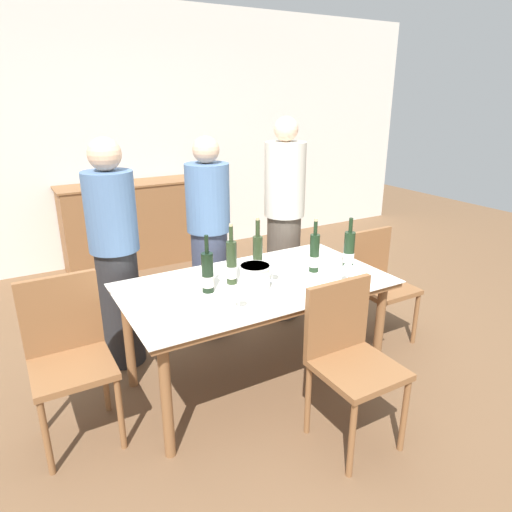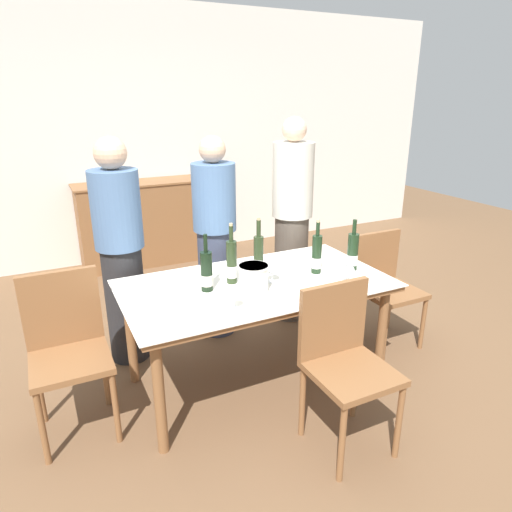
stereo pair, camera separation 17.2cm
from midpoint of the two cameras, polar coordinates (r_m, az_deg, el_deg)
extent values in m
plane|color=brown|center=(3.25, -1.57, -15.22)|extent=(12.00, 12.00, 0.00)
cube|color=silver|center=(5.45, -17.04, 14.03)|extent=(8.00, 0.10, 2.80)
cube|color=brown|center=(5.32, -16.28, 3.64)|extent=(1.44, 0.44, 0.92)
cube|color=brown|center=(5.21, -16.77, 8.60)|extent=(1.48, 0.46, 0.02)
cylinder|color=brown|center=(2.55, -13.10, -17.41)|extent=(0.06, 0.06, 0.68)
cylinder|color=brown|center=(3.20, 13.62, -9.22)|extent=(0.06, 0.06, 0.68)
cylinder|color=brown|center=(3.15, -17.15, -10.05)|extent=(0.06, 0.06, 0.68)
cylinder|color=brown|center=(3.70, 5.91, -4.65)|extent=(0.06, 0.06, 0.68)
cube|color=brown|center=(2.90, -1.70, -3.81)|extent=(1.65, 0.89, 0.04)
cube|color=white|center=(2.89, -1.70, -3.43)|extent=(1.68, 0.92, 0.01)
cylinder|color=white|center=(2.73, -1.92, -2.86)|extent=(0.18, 0.18, 0.17)
cylinder|color=white|center=(2.70, -1.94, -1.32)|extent=(0.19, 0.19, 0.01)
cylinder|color=#28381E|center=(2.92, -1.47, -0.18)|extent=(0.06, 0.06, 0.28)
cylinder|color=white|center=(2.95, -1.46, -1.30)|extent=(0.06, 0.06, 0.08)
cylinder|color=#28381E|center=(2.87, -1.50, 3.46)|extent=(0.03, 0.03, 0.11)
cylinder|color=tan|center=(2.85, -1.51, 4.65)|extent=(0.02, 0.02, 0.02)
cylinder|color=black|center=(2.75, -7.86, -2.10)|extent=(0.07, 0.07, 0.25)
cylinder|color=silver|center=(2.77, -7.80, -3.14)|extent=(0.07, 0.07, 0.07)
cylinder|color=black|center=(2.69, -8.03, 1.45)|extent=(0.02, 0.02, 0.11)
cylinder|color=black|center=(3.16, 10.03, 0.75)|extent=(0.07, 0.07, 0.25)
cylinder|color=white|center=(3.17, 9.97, -0.19)|extent=(0.07, 0.07, 0.07)
cylinder|color=black|center=(3.11, 10.22, 3.80)|extent=(0.03, 0.03, 0.10)
cylinder|color=#28381E|center=(2.85, -4.80, -0.87)|extent=(0.07, 0.07, 0.27)
cylinder|color=white|center=(2.87, -4.77, -2.00)|extent=(0.07, 0.07, 0.08)
cylinder|color=#28381E|center=(2.79, -4.91, 2.73)|extent=(0.03, 0.03, 0.10)
cylinder|color=tan|center=(2.77, -4.94, 3.86)|extent=(0.02, 0.02, 0.02)
cylinder|color=black|center=(3.05, 5.72, 0.34)|extent=(0.06, 0.06, 0.26)
cylinder|color=white|center=(3.07, 5.68, -0.66)|extent=(0.07, 0.07, 0.07)
cylinder|color=black|center=(2.99, 5.83, 3.49)|extent=(0.02, 0.02, 0.09)
cylinder|color=tan|center=(2.98, 5.87, 4.48)|extent=(0.02, 0.02, 0.02)
cylinder|color=white|center=(2.91, 0.29, -3.16)|extent=(0.06, 0.06, 0.00)
cylinder|color=white|center=(2.90, 0.29, -2.54)|extent=(0.01, 0.01, 0.06)
sphere|color=white|center=(2.88, 0.30, -1.43)|extent=(0.08, 0.08, 0.08)
cylinder|color=white|center=(2.55, -4.10, -6.70)|extent=(0.07, 0.07, 0.00)
cylinder|color=white|center=(2.53, -4.12, -5.85)|extent=(0.01, 0.01, 0.08)
sphere|color=white|center=(2.50, -4.16, -4.54)|extent=(0.07, 0.07, 0.07)
cylinder|color=white|center=(2.94, 9.68, -3.24)|extent=(0.07, 0.07, 0.00)
cylinder|color=white|center=(2.93, 9.72, -2.62)|extent=(0.01, 0.01, 0.06)
sphere|color=white|center=(2.90, 9.78, -1.59)|extent=(0.07, 0.07, 0.07)
cylinder|color=brown|center=(2.71, -26.51, -19.75)|extent=(0.03, 0.03, 0.45)
cylinder|color=brown|center=(2.73, -18.42, -18.25)|extent=(0.03, 0.03, 0.45)
cylinder|color=brown|center=(3.02, -27.11, -15.55)|extent=(0.03, 0.03, 0.45)
cylinder|color=brown|center=(3.03, -19.97, -14.26)|extent=(0.03, 0.03, 0.45)
cube|color=brown|center=(2.73, -23.70, -12.75)|extent=(0.42, 0.42, 0.04)
cube|color=brown|center=(2.79, -24.88, -6.58)|extent=(0.42, 0.04, 0.45)
cylinder|color=brown|center=(2.48, 9.75, -21.77)|extent=(0.03, 0.03, 0.45)
cylinder|color=brown|center=(2.68, 16.22, -18.63)|extent=(0.03, 0.03, 0.45)
cylinder|color=brown|center=(2.70, 4.57, -17.47)|extent=(0.03, 0.03, 0.45)
cylinder|color=brown|center=(2.89, 10.85, -15.02)|extent=(0.03, 0.03, 0.45)
cube|color=brown|center=(2.54, 10.69, -13.77)|extent=(0.42, 0.42, 0.04)
cube|color=brown|center=(2.55, 8.23, -7.52)|extent=(0.42, 0.04, 0.42)
cylinder|color=brown|center=(3.50, 13.91, -9.04)|extent=(0.03, 0.03, 0.42)
cylinder|color=brown|center=(3.74, 18.08, -7.49)|extent=(0.03, 0.03, 0.42)
cylinder|color=brown|center=(3.74, 10.03, -6.79)|extent=(0.03, 0.03, 0.42)
cylinder|color=brown|center=(3.97, 14.17, -5.50)|extent=(0.03, 0.03, 0.42)
cube|color=brown|center=(3.64, 14.34, -3.96)|extent=(0.42, 0.42, 0.04)
cube|color=brown|center=(3.69, 12.59, 0.18)|extent=(0.42, 0.04, 0.40)
cylinder|color=#262628|center=(3.40, -17.91, -6.13)|extent=(0.28, 0.28, 0.86)
cylinder|color=#4C6B93|center=(3.18, -19.21, 5.25)|extent=(0.33, 0.33, 0.53)
sphere|color=#DBAD89|center=(3.11, -19.98, 11.87)|extent=(0.21, 0.21, 0.21)
cylinder|color=#383F56|center=(3.66, -7.02, -3.35)|extent=(0.28, 0.28, 0.87)
cylinder|color=#4C6B93|center=(3.45, -7.50, 7.22)|extent=(0.33, 0.33, 0.51)
sphere|color=#DBAD89|center=(3.40, -7.76, 13.03)|extent=(0.20, 0.20, 0.20)
cylinder|color=#51473D|center=(3.92, 2.16, -1.34)|extent=(0.28, 0.28, 0.91)
cylinder|color=beige|center=(3.71, 2.31, 9.52)|extent=(0.33, 0.33, 0.59)
sphere|color=beige|center=(3.67, 2.39, 15.56)|extent=(0.19, 0.19, 0.19)
camera|label=1|loc=(0.09, -91.74, -0.62)|focal=32.00mm
camera|label=2|loc=(0.09, 88.26, 0.62)|focal=32.00mm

